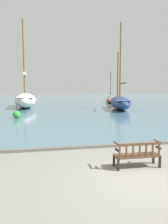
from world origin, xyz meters
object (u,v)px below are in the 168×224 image
(channel_buoy, at_px, (17,115))
(sailboat_nearest_starboard, at_px, (120,102))
(sailboat_far_port, at_px, (25,99))
(sailboat_outer_starboard, at_px, (111,100))
(park_bench, at_px, (137,154))

(channel_buoy, bearing_deg, sailboat_nearest_starboard, 27.71)
(sailboat_far_port, bearing_deg, sailboat_outer_starboard, 20.70)
(sailboat_nearest_starboard, distance_m, channel_buoy, 13.75)
(park_bench, xyz_separation_m, sailboat_outer_starboard, (9.08, 30.20, 0.10))
(park_bench, height_order, sailboat_nearest_starboard, sailboat_nearest_starboard)
(sailboat_nearest_starboard, relative_size, sailboat_far_port, 0.90)
(sailboat_nearest_starboard, height_order, sailboat_far_port, sailboat_far_port)
(sailboat_far_port, bearing_deg, channel_buoy, -90.23)
(sailboat_far_port, distance_m, channel_buoy, 11.59)
(sailboat_far_port, height_order, channel_buoy, sailboat_far_port)
(channel_buoy, bearing_deg, sailboat_far_port, 89.77)
(park_bench, bearing_deg, sailboat_outer_starboard, 73.27)
(park_bench, distance_m, channel_buoy, 14.26)
(sailboat_far_port, relative_size, sailboat_outer_starboard, 1.96)
(sailboat_far_port, xyz_separation_m, sailboat_outer_starboard, (14.40, 5.44, -0.72))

